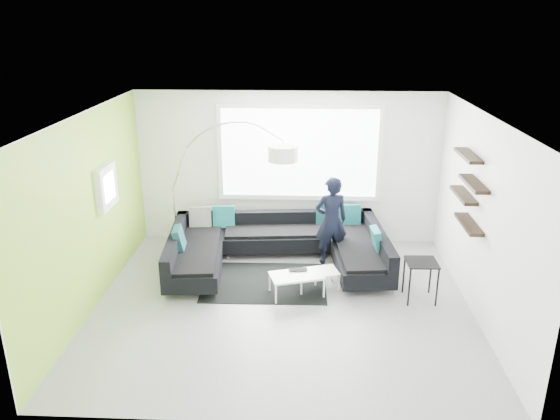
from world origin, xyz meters
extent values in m
plane|color=gray|center=(0.00, 0.00, 0.00)|extent=(5.50, 5.50, 0.00)
cube|color=white|center=(0.00, 2.50, 1.40)|extent=(5.50, 0.04, 2.80)
cube|color=white|center=(0.00, -2.50, 1.40)|extent=(5.50, 0.04, 2.80)
cube|color=white|center=(-2.75, 0.00, 1.40)|extent=(0.04, 5.00, 2.80)
cube|color=white|center=(2.75, 0.00, 1.40)|extent=(0.04, 5.00, 2.80)
cube|color=white|center=(0.00, 0.00, 2.80)|extent=(5.50, 5.00, 0.04)
cube|color=#93C638|center=(-2.74, 0.00, 1.40)|extent=(0.01, 5.00, 2.80)
cube|color=white|center=(0.20, 2.46, 1.70)|extent=(2.96, 0.06, 1.68)
cube|color=white|center=(-2.68, 0.60, 1.60)|extent=(0.12, 0.66, 0.66)
cube|color=black|center=(2.64, 0.40, 1.70)|extent=(0.20, 1.24, 0.95)
cube|color=black|center=(-0.13, 1.24, 0.19)|extent=(3.75, 2.52, 0.38)
cube|color=black|center=(-0.13, 1.24, 0.52)|extent=(3.75, 2.52, 0.28)
cube|color=#0C4C51|center=(-0.13, 1.24, 0.57)|extent=(3.20, 0.48, 0.39)
cube|color=black|center=(-0.31, 0.68, 0.01)|extent=(1.97, 1.44, 0.01)
cube|color=white|center=(0.36, 0.43, 0.17)|extent=(1.15, 0.87, 0.33)
cube|color=black|center=(2.05, 0.26, 0.31)|extent=(0.47, 0.47, 0.62)
imported|color=black|center=(0.76, 1.50, 0.77)|extent=(0.74, 0.63, 1.54)
imported|color=black|center=(0.22, 0.42, 0.35)|extent=(0.32, 0.24, 0.02)
camera|label=1|loc=(0.30, -7.13, 4.07)|focal=35.00mm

